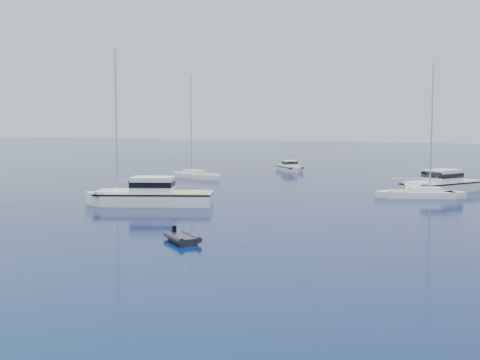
{
  "coord_description": "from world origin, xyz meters",
  "views": [
    {
      "loc": [
        21.64,
        -21.62,
        7.01
      ],
      "look_at": [
        -3.45,
        25.64,
        2.2
      ],
      "focal_mm": 48.38,
      "sensor_mm": 36.0,
      "label": 1
    }
  ],
  "objects": [
    {
      "name": "sailboat_centre",
      "position": [
        8.47,
        38.97,
        0.0
      ],
      "size": [
        8.94,
        5.5,
        12.85
      ],
      "primitive_type": null,
      "rotation": [
        0.0,
        0.0,
        5.11
      ],
      "color": "white",
      "rests_on": "ground"
    },
    {
      "name": "motor_cruiser_centre",
      "position": [
        -10.59,
        22.83,
        0.0
      ],
      "size": [
        12.04,
        8.27,
        3.06
      ],
      "primitive_type": null,
      "rotation": [
        0.0,
        0.0,
        2.02
      ],
      "color": "white",
      "rests_on": "ground"
    },
    {
      "name": "sailboat_mid_l",
      "position": [
        -14.08,
        24.04,
        0.0
      ],
      "size": [
        9.65,
        2.85,
        14.05
      ],
      "primitive_type": null,
      "rotation": [
        0.0,
        0.0,
        1.61
      ],
      "color": "silver",
      "rests_on": "ground"
    },
    {
      "name": "motor_cruiser_horizon",
      "position": [
        -15.54,
        63.78,
        0.0
      ],
      "size": [
        6.61,
        6.83,
        1.91
      ],
      "primitive_type": null,
      "rotation": [
        0.0,
        0.0,
        3.9
      ],
      "color": "silver",
      "rests_on": "ground"
    },
    {
      "name": "tender_grey_far",
      "position": [
        -16.05,
        27.43,
        0.0
      ],
      "size": [
        4.0,
        2.2,
        0.95
      ],
      "primitive_type": null,
      "rotation": [
        0.0,
        0.0,
        1.56
      ],
      "color": "black",
      "rests_on": "ground"
    },
    {
      "name": "sailboat_far_l",
      "position": [
        -20.96,
        46.89,
        0.0
      ],
      "size": [
        9.39,
        5.0,
        13.38
      ],
      "primitive_type": null,
      "rotation": [
        0.0,
        0.0,
        1.26
      ],
      "color": "white",
      "rests_on": "ground"
    },
    {
      "name": "motor_cruiser_distant",
      "position": [
        9.22,
        44.74,
        0.0
      ],
      "size": [
        8.06,
        11.31,
        2.89
      ],
      "primitive_type": null,
      "rotation": [
        0.0,
        0.0,
        2.66
      ],
      "color": "silver",
      "rests_on": "ground"
    },
    {
      "name": "tender_grey_near",
      "position": [
        1.09,
        9.86,
        0.0
      ],
      "size": [
        3.36,
        3.12,
        0.95
      ],
      "primitive_type": null,
      "rotation": [
        0.0,
        0.0,
        4.06
      ],
      "color": "black",
      "rests_on": "ground"
    },
    {
      "name": "ground",
      "position": [
        0.0,
        0.0,
        0.0
      ],
      "size": [
        400.0,
        400.0,
        0.0
      ],
      "primitive_type": "plane",
      "color": "#072749",
      "rests_on": "ground"
    }
  ]
}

